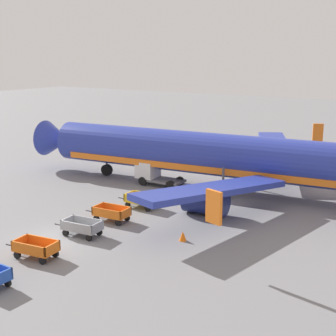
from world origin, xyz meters
TOP-DOWN VIEW (x-y plane):
  - ground_plane at (0.00, 0.00)m, footprint 220.00×220.00m
  - airplane at (3.04, 16.12)m, footprint 37.67×30.30m
  - baggage_cart_second_in_row at (1.13, -2.85)m, footprint 3.62×1.71m
  - baggage_cart_third_in_row at (0.91, 1.31)m, footprint 3.61×1.65m
  - baggage_cart_fourth_in_row at (0.68, 4.61)m, footprint 3.60×1.58m
  - baggage_cart_far_end at (0.60, 8.37)m, footprint 3.56×1.42m
  - service_truck_beside_carts at (-2.77, 14.66)m, footprint 4.47×2.20m
  - traffic_cone_near_plane at (6.91, 4.18)m, footprint 0.48×0.48m

SIDE VIEW (x-z plane):
  - ground_plane at x=0.00m, z-range 0.00..0.00m
  - traffic_cone_near_plane at x=6.91m, z-range 0.00..0.63m
  - baggage_cart_second_in_row at x=1.13m, z-range 0.07..1.14m
  - baggage_cart_third_in_row at x=0.91m, z-range 0.07..1.14m
  - baggage_cart_fourth_in_row at x=0.68m, z-range 0.07..1.14m
  - baggage_cart_far_end at x=0.60m, z-range 0.07..1.14m
  - service_truck_beside_carts at x=-2.77m, z-range 0.05..2.15m
  - airplane at x=3.04m, z-range -2.62..8.72m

